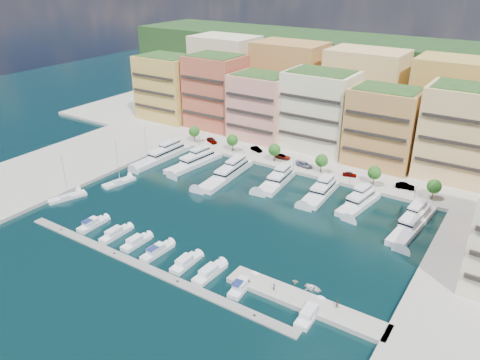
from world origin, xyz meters
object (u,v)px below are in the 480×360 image
(yacht_2, at_px, (228,172))
(yacht_5, at_px, (360,201))
(car_2, at_px, (283,157))
(person_1, at_px, (337,304))
(lamppost_2, at_px, (294,160))
(yacht_3, at_px, (278,180))
(lamppost_0, at_px, (199,138))
(yacht_4, at_px, (321,192))
(car_0, at_px, (212,140))
(yacht_0, at_px, (164,155))
(person_0, at_px, (274,287))
(lamppost_3, at_px, (351,174))
(sailboat_2, at_px, (147,165))
(tree_3, at_px, (322,161))
(cruiser_4, at_px, (157,251))
(tree_0, at_px, (194,131))
(cruiser_6, at_px, (210,273))
(tree_1, at_px, (232,140))
(car_4, at_px, (350,174))
(sailboat_0, at_px, (67,198))
(tender_2, at_px, (313,288))
(cruiser_2, at_px, (115,234))
(tree_4, at_px, (374,173))
(sailboat_1, at_px, (119,183))
(yacht_1, at_px, (195,162))
(tree_5, at_px, (434,186))
(lamppost_4, at_px, (416,189))
(yacht_6, at_px, (414,222))
(cruiser_9, at_px, (309,314))
(tree_2, at_px, (275,150))
(cruiser_1, at_px, (92,225))
(lamppost_1, at_px, (244,148))
(car_5, at_px, (405,186))
(car_1, at_px, (256,149))
(cruiser_5, at_px, (185,263))
(cruiser_7, at_px, (242,286))
(cruiser_3, at_px, (136,243))
(car_3, at_px, (304,164))

(yacht_2, distance_m, yacht_5, 39.48)
(car_2, xyz_separation_m, person_1, (42.31, -57.31, 0.11))
(lamppost_2, xyz_separation_m, yacht_3, (0.07, -9.90, -2.62))
(lamppost_0, height_order, yacht_4, yacht_4)
(car_0, bearing_deg, yacht_4, -82.92)
(yacht_0, relative_size, person_0, 15.76)
(lamppost_3, distance_m, sailboat_2, 62.34)
(tree_3, xyz_separation_m, cruiser_4, (-12.40, -58.11, -4.17))
(tree_0, distance_m, cruiser_6, 76.68)
(tree_1, distance_m, tree_3, 32.00)
(cruiser_6, xyz_separation_m, car_4, (6.43, 59.92, 1.14))
(sailboat_0, height_order, tender_2, sailboat_0)
(cruiser_2, xyz_separation_m, cruiser_4, (13.10, -0.02, 0.02))
(tree_4, xyz_separation_m, lamppost_0, (-60.00, -2.30, -0.92))
(sailboat_1, xyz_separation_m, car_2, (31.61, 40.57, 1.40))
(yacht_1, relative_size, person_0, 14.05)
(car_2, bearing_deg, tree_5, -91.29)
(lamppost_4, distance_m, car_2, 43.00)
(tree_0, xyz_separation_m, yacht_6, (79.21, -15.08, -3.53))
(person_0, bearing_deg, cruiser_6, 84.82)
(yacht_2, xyz_separation_m, cruiser_6, (24.59, -42.31, -0.66))
(yacht_3, relative_size, yacht_4, 0.99)
(cruiser_9, bearing_deg, tree_2, 124.71)
(lamppost_3, relative_size, yacht_6, 0.18)
(tree_5, bearing_deg, cruiser_4, -127.38)
(yacht_2, bearing_deg, tree_5, 16.09)
(lamppost_0, distance_m, cruiser_1, 56.89)
(lamppost_1, distance_m, yacht_5, 43.83)
(lamppost_2, bearing_deg, car_5, 8.28)
(tree_1, xyz_separation_m, person_0, (47.85, -56.15, -2.97))
(yacht_4, relative_size, car_1, 3.80)
(cruiser_4, bearing_deg, cruiser_5, 0.20)
(yacht_2, distance_m, cruiser_5, 46.08)
(lamppost_4, distance_m, person_1, 51.92)
(tree_5, distance_m, lamppost_1, 58.05)
(yacht_3, height_order, cruiser_7, yacht_3)
(yacht_4, distance_m, cruiser_4, 49.19)
(lamppost_1, height_order, yacht_5, yacht_5)
(cruiser_5, relative_size, person_1, 4.78)
(tree_5, xyz_separation_m, yacht_3, (-39.93, -12.20, -3.53))
(sailboat_2, bearing_deg, sailboat_1, -80.53)
(yacht_3, bearing_deg, tree_0, 163.06)
(yacht_2, xyz_separation_m, cruiser_3, (3.85, -42.30, -0.66))
(lamppost_4, height_order, cruiser_7, lamppost_4)
(yacht_2, bearing_deg, yacht_5, 5.21)
(lamppost_3, xyz_separation_m, yacht_2, (-32.70, -13.48, -2.62))
(lamppost_2, distance_m, car_3, 4.28)
(tender_2, bearing_deg, sailboat_0, 95.92)
(tree_2, bearing_deg, person_0, -60.44)
(tree_3, height_order, sailboat_1, sailboat_1)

